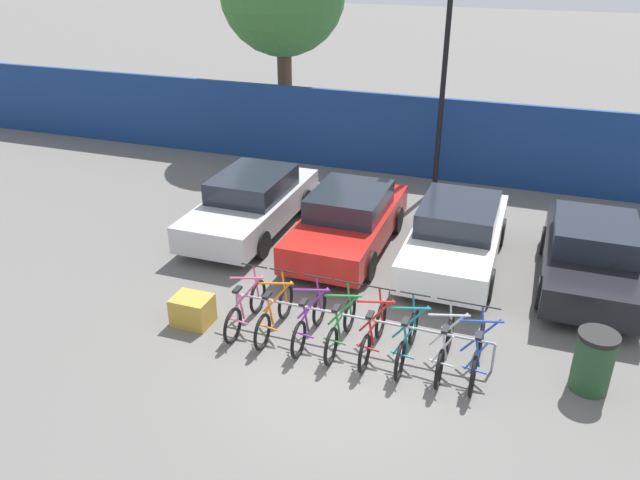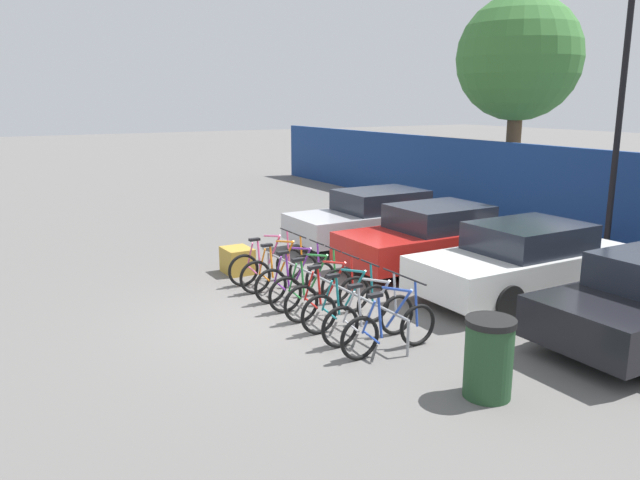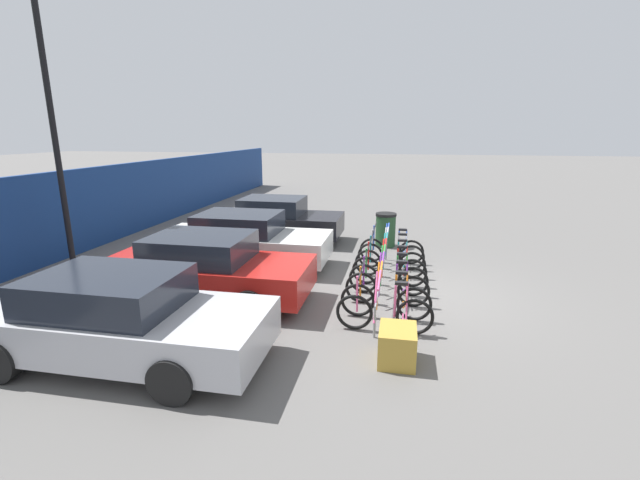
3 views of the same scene
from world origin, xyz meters
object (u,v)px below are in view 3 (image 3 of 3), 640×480
(bicycle_green, at_px, (388,278))
(car_white, at_px, (243,240))
(bicycle_red, at_px, (389,270))
(trash_bin, at_px, (386,230))
(car_black, at_px, (276,220))
(car_silver, at_px, (117,318))
(lamp_post, at_px, (51,113))
(cargo_crate, at_px, (397,345))
(bicycle_pink, at_px, (384,312))
(bicycle_blue, at_px, (391,249))
(car_red, at_px, (205,268))
(bicycle_purple, at_px, (387,287))
(bike_rack, at_px, (382,269))
(bicycle_silver, at_px, (391,255))
(bicycle_teal, at_px, (390,262))
(bicycle_orange, at_px, (386,300))

(bicycle_green, bearing_deg, car_white, 68.41)
(bicycle_red, height_order, trash_bin, bicycle_red)
(bicycle_red, distance_m, car_black, 5.17)
(bicycle_red, xyz_separation_m, car_silver, (-4.14, 3.95, 0.31))
(bicycle_red, bearing_deg, bicycle_green, 178.06)
(lamp_post, relative_size, cargo_crate, 10.04)
(lamp_post, bearing_deg, bicycle_pink, -104.35)
(bicycle_green, distance_m, bicycle_blue, 2.34)
(car_red, distance_m, car_black, 5.16)
(bicycle_blue, bearing_deg, bicycle_purple, 177.58)
(car_white, relative_size, lamp_post, 0.63)
(bike_rack, bearing_deg, bicycle_pink, -175.92)
(bicycle_silver, xyz_separation_m, bicycle_blue, (0.53, 0.00, 0.00))
(bicycle_teal, distance_m, car_silver, 6.18)
(bicycle_orange, distance_m, bicycle_red, 1.84)
(bicycle_green, distance_m, car_silver, 5.33)
(bicycle_blue, bearing_deg, car_black, 62.18)
(bicycle_purple, xyz_separation_m, trash_bin, (4.67, 0.24, 0.14))
(bicycle_teal, bearing_deg, bicycle_orange, 176.55)
(bicycle_teal, distance_m, car_red, 4.34)
(bicycle_blue, height_order, trash_bin, bicycle_blue)
(bicycle_orange, relative_size, bicycle_silver, 1.00)
(cargo_crate, bearing_deg, bicycle_purple, 6.37)
(bicycle_orange, distance_m, car_silver, 4.58)
(bicycle_purple, distance_m, bicycle_teal, 1.76)
(bike_rack, relative_size, car_silver, 1.03)
(bicycle_green, bearing_deg, cargo_crate, -176.50)
(bike_rack, height_order, bicycle_orange, bicycle_orange)
(bicycle_red, distance_m, car_silver, 5.73)
(bicycle_green, height_order, car_black, car_black)
(car_silver, bearing_deg, bicycle_red, -43.64)
(bicycle_green, height_order, bicycle_teal, same)
(car_black, bearing_deg, bicycle_pink, -147.76)
(car_silver, bearing_deg, car_black, -1.44)
(bicycle_pink, bearing_deg, car_white, 50.06)
(car_white, distance_m, trash_bin, 4.49)
(bicycle_red, distance_m, cargo_crate, 3.40)
(bicycle_blue, distance_m, trash_bin, 1.76)
(car_white, bearing_deg, bicycle_teal, -93.31)
(bicycle_green, relative_size, cargo_crate, 2.44)
(bicycle_red, height_order, bicycle_blue, same)
(cargo_crate, bearing_deg, bicycle_silver, 3.07)
(bicycle_green, height_order, bicycle_red, same)
(bicycle_pink, bearing_deg, bicycle_green, 0.21)
(bicycle_green, relative_size, car_silver, 0.37)
(trash_bin, bearing_deg, car_black, 89.31)
(car_silver, bearing_deg, bicycle_orange, -59.79)
(bicycle_teal, xyz_separation_m, bicycle_blue, (1.16, 0.00, 0.00))
(trash_bin, xyz_separation_m, cargo_crate, (-6.89, -0.49, -0.24))
(bicycle_blue, bearing_deg, bicycle_red, 177.58)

